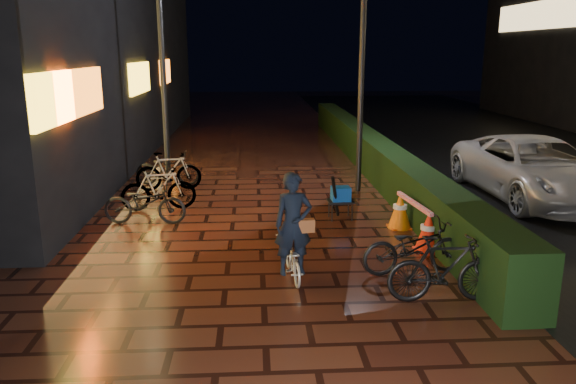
{
  "coord_description": "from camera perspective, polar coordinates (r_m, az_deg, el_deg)",
  "views": [
    {
      "loc": [
        -0.11,
        -8.18,
        3.39
      ],
      "look_at": [
        0.45,
        0.86,
        1.1
      ],
      "focal_mm": 35.0,
      "sensor_mm": 36.0,
      "label": 1
    }
  ],
  "objects": [
    {
      "name": "traffic_barrier",
      "position": [
        10.58,
        12.6,
        -2.8
      ],
      "size": [
        0.61,
        1.79,
        0.72
      ],
      "color": "red",
      "rests_on": "ground"
    },
    {
      "name": "ground",
      "position": [
        8.86,
        -2.61,
        -8.33
      ],
      "size": [
        80.0,
        80.0,
        0.0
      ],
      "primitive_type": "plane",
      "color": "#381911",
      "rests_on": "ground"
    },
    {
      "name": "cyclist",
      "position": [
        8.46,
        0.49,
        -4.92
      ],
      "size": [
        0.62,
        1.2,
        1.67
      ],
      "color": "silver",
      "rests_on": "ground"
    },
    {
      "name": "van",
      "position": [
        14.27,
        23.83,
        2.18
      ],
      "size": [
        2.51,
        5.2,
        1.43
      ],
      "primitive_type": "imported",
      "rotation": [
        0.0,
        0.0,
        0.03
      ],
      "color": "silver",
      "rests_on": "ground"
    },
    {
      "name": "lamp_post_sf",
      "position": [
        14.88,
        -12.61,
        12.29
      ],
      "size": [
        0.52,
        0.16,
        5.42
      ],
      "color": "black",
      "rests_on": "ground"
    },
    {
      "name": "parked_bikes_storefront",
      "position": [
        13.26,
        -12.83,
        1.05
      ],
      "size": [
        1.83,
        4.12,
        0.96
      ],
      "color": "black",
      "rests_on": "ground"
    },
    {
      "name": "cart_assembly",
      "position": [
        11.54,
        5.33,
        -0.37
      ],
      "size": [
        0.54,
        0.56,
        0.98
      ],
      "color": "black",
      "rests_on": "ground"
    },
    {
      "name": "lamp_post_hedge",
      "position": [
        13.66,
        7.48,
        11.83
      ],
      "size": [
        0.5,
        0.2,
        5.19
      ],
      "color": "black",
      "rests_on": "ground"
    },
    {
      "name": "parked_bikes_hedge",
      "position": [
        8.53,
        13.98,
        -6.36
      ],
      "size": [
        1.8,
        1.66,
        0.96
      ],
      "color": "black",
      "rests_on": "ground"
    },
    {
      "name": "hedge",
      "position": [
        16.79,
        8.24,
        4.13
      ],
      "size": [
        0.7,
        20.0,
        1.0
      ],
      "primitive_type": "cube",
      "color": "black",
      "rests_on": "ground"
    }
  ]
}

